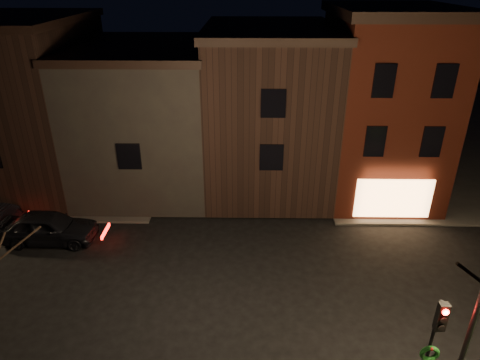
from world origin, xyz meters
name	(u,v)px	position (x,y,z in m)	size (l,w,h in m)	color
ground	(240,286)	(0.00, 0.00, 0.00)	(120.00, 120.00, 0.00)	black
sidewalk_far_left	(11,129)	(-20.00, 20.00, 0.06)	(30.00, 30.00, 0.12)	#2D2B28
corner_building	(383,104)	(8.00, 9.47, 5.40)	(6.50, 8.50, 10.50)	#46150C
row_building_a	(268,108)	(1.50, 10.50, 4.83)	(7.30, 10.30, 9.40)	black
row_building_b	(149,115)	(-5.75, 10.50, 4.33)	(7.80, 10.30, 8.40)	black
row_building_c	(28,102)	(-13.00, 10.50, 5.08)	(7.30, 10.30, 9.90)	black
traffic_signal	(434,339)	(5.60, -5.51, 2.81)	(0.58, 0.38, 4.05)	black
parked_car_a	(49,227)	(-9.53, 3.30, 0.80)	(1.88, 4.68, 1.60)	black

